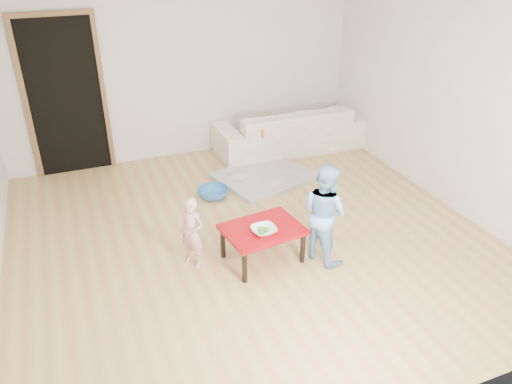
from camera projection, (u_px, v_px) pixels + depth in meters
floor at (249, 236)px, 5.47m from camera, size 5.00×5.00×0.01m
back_wall at (184, 66)px, 6.90m from camera, size 5.00×0.02×2.60m
right_wall at (453, 96)px, 5.68m from camera, size 0.02×5.00×2.60m
doorway at (66, 98)px, 6.49m from camera, size 1.02×0.08×2.11m
sofa at (289, 129)px, 7.47m from camera, size 2.22×0.88×0.65m
cushion at (265, 126)px, 7.10m from camera, size 0.59×0.55×0.13m
red_table at (263, 244)px, 5.01m from camera, size 0.82×0.66×0.38m
bowl at (264, 230)px, 4.82m from camera, size 0.24×0.24×0.06m
broccoli at (264, 230)px, 4.82m from camera, size 0.12×0.12×0.06m
child_pink at (192, 233)px, 4.85m from camera, size 0.30×0.32×0.73m
child_blue at (324, 213)px, 4.89m from camera, size 0.54×0.61×1.04m
basin at (213, 193)px, 6.23m from camera, size 0.39×0.39×0.12m
blanket at (265, 176)px, 6.71m from camera, size 1.42×1.28×0.06m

